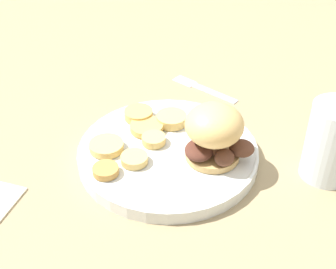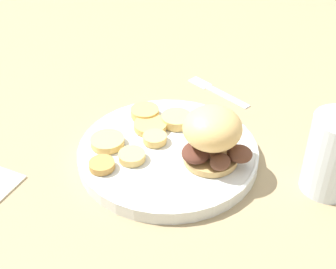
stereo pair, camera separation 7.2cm
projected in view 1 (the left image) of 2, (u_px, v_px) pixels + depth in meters
The scene contains 12 objects.
ground_plane at pixel (168, 158), 0.74m from camera, with size 4.00×4.00×0.00m, color #937F5B.
dinner_plate at pixel (168, 152), 0.74m from camera, with size 0.28×0.28×0.02m.
sandwich at pixel (214, 134), 0.68m from camera, with size 0.09×0.11×0.09m.
potato_round_0 at pixel (172, 119), 0.78m from camera, with size 0.05×0.05×0.01m, color #DBB766.
potato_round_1 at pixel (154, 139), 0.74m from camera, with size 0.04×0.04×0.01m, color #DBB766.
potato_round_2 at pixel (139, 114), 0.79m from camera, with size 0.05×0.05×0.01m, color tan.
potato_round_3 at pixel (147, 127), 0.77m from camera, with size 0.05×0.05×0.01m, color tan.
potato_round_4 at pixel (106, 170), 0.68m from camera, with size 0.04×0.04×0.01m, color #BC8942.
potato_round_5 at pixel (106, 146), 0.72m from camera, with size 0.05×0.05×0.01m, color #DBB766.
potato_round_6 at pixel (134, 159), 0.70m from camera, with size 0.04×0.04×0.01m, color #DBB766.
fork at pixel (204, 89), 0.91m from camera, with size 0.11×0.12×0.00m.
drinking_glass at pixel (332, 142), 0.68m from camera, with size 0.08×0.08×0.12m.
Camera 1 is at (-0.57, -0.01, 0.47)m, focal length 50.00 mm.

